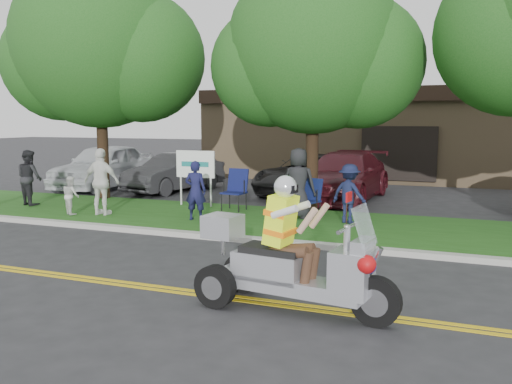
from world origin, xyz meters
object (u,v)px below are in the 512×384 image
(trike_scooter, at_px, (287,264))
(lawn_chair_b, at_px, (236,187))
(spectator_adult_mid, at_px, (29,177))
(parked_car_left, at_px, (175,173))
(spectator_adult_right, at_px, (101,182))
(parked_car_right, at_px, (343,176))
(parked_car_far_left, at_px, (104,166))
(lawn_chair_a, at_px, (310,196))
(parked_car_mid, at_px, (311,175))
(spectator_adult_left, at_px, (196,190))

(trike_scooter, distance_m, lawn_chair_b, 8.02)
(spectator_adult_mid, distance_m, parked_car_left, 5.40)
(spectator_adult_right, height_order, parked_car_right, spectator_adult_right)
(parked_car_far_left, relative_size, parked_car_right, 0.94)
(parked_car_right, bearing_deg, lawn_chair_b, -118.28)
(spectator_adult_right, relative_size, parked_car_far_left, 0.35)
(spectator_adult_mid, relative_size, spectator_adult_right, 0.93)
(spectator_adult_mid, height_order, spectator_adult_right, spectator_adult_right)
(lawn_chair_a, distance_m, spectator_adult_right, 5.61)
(lawn_chair_b, xyz_separation_m, parked_car_far_left, (-7.02, 3.33, 0.11))
(parked_car_far_left, height_order, parked_car_right, parked_car_far_left)
(spectator_adult_right, distance_m, parked_car_mid, 7.69)
(parked_car_left, xyz_separation_m, parked_car_mid, (4.98, 0.97, 0.02))
(parked_car_far_left, bearing_deg, spectator_adult_right, -56.35)
(spectator_adult_left, bearing_deg, lawn_chair_b, -107.78)
(trike_scooter, xyz_separation_m, lawn_chair_a, (-1.52, 6.61, 0.02))
(trike_scooter, distance_m, lawn_chair_a, 6.78)
(spectator_adult_mid, bearing_deg, spectator_adult_left, -164.90)
(lawn_chair_a, distance_m, spectator_adult_left, 3.00)
(lawn_chair_a, relative_size, parked_car_far_left, 0.20)
(trike_scooter, bearing_deg, spectator_adult_right, 151.28)
(spectator_adult_mid, bearing_deg, lawn_chair_a, -154.11)
(spectator_adult_right, height_order, parked_car_left, spectator_adult_right)
(lawn_chair_a, distance_m, parked_car_left, 7.46)
(parked_car_right, bearing_deg, lawn_chair_a, -86.15)
(trike_scooter, xyz_separation_m, parked_car_far_left, (-10.85, 10.38, 0.21))
(lawn_chair_b, distance_m, spectator_adult_left, 1.88)
(parked_car_mid, xyz_separation_m, parked_car_right, (1.32, -0.78, 0.07))
(lawn_chair_b, distance_m, spectator_adult_mid, 6.30)
(parked_car_left, bearing_deg, lawn_chair_b, -29.41)
(spectator_adult_left, bearing_deg, parked_car_mid, -109.49)
(spectator_adult_left, bearing_deg, spectator_adult_right, -3.06)
(trike_scooter, height_order, spectator_adult_right, spectator_adult_right)
(spectator_adult_mid, bearing_deg, parked_car_left, -94.10)
(spectator_adult_mid, relative_size, parked_car_mid, 0.32)
(trike_scooter, xyz_separation_m, parked_car_mid, (-2.86, 11.53, 0.06))
(parked_car_left, height_order, parked_car_mid, parked_car_mid)
(lawn_chair_b, bearing_deg, parked_car_far_left, 157.88)
(spectator_adult_right, bearing_deg, spectator_adult_mid, -14.10)
(spectator_adult_mid, xyz_separation_m, spectator_adult_right, (3.10, -0.63, 0.07))
(lawn_chair_b, distance_m, parked_car_left, 5.33)
(lawn_chair_a, xyz_separation_m, lawn_chair_b, (-2.31, 0.44, 0.08))
(lawn_chair_b, bearing_deg, trike_scooter, -58.15)
(trike_scooter, xyz_separation_m, spectator_adult_left, (-4.16, 5.20, 0.20))
(parked_car_left, bearing_deg, spectator_adult_mid, -101.40)
(lawn_chair_b, bearing_deg, parked_car_left, 142.14)
(spectator_adult_right, height_order, parked_car_far_left, spectator_adult_right)
(trike_scooter, bearing_deg, parked_car_right, 105.34)
(lawn_chair_b, xyz_separation_m, spectator_adult_left, (-0.32, -1.85, 0.10))
(trike_scooter, distance_m, parked_car_far_left, 15.02)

